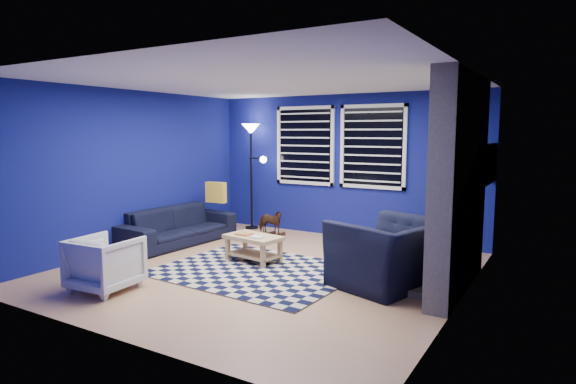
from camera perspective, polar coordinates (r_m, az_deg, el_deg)
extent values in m
plane|color=tan|center=(6.56, -2.70, -9.23)|extent=(5.00, 5.00, 0.00)
plane|color=white|center=(6.33, -2.84, 13.03)|extent=(5.00, 5.00, 0.00)
plane|color=navy|center=(8.52, 6.55, 3.06)|extent=(5.00, 0.00, 5.00)
plane|color=navy|center=(7.98, -17.94, 2.49)|extent=(0.00, 5.00, 5.00)
plane|color=navy|center=(5.38, 20.06, 0.30)|extent=(0.00, 5.00, 5.00)
cube|color=gray|center=(5.89, 19.73, 0.88)|extent=(0.26, 2.00, 2.50)
cube|color=black|center=(6.08, 18.06, -7.51)|extent=(0.04, 0.70, 0.60)
cube|color=gray|center=(6.19, 16.76, -10.18)|extent=(0.50, 1.20, 0.08)
cube|color=black|center=(8.82, 2.06, 5.52)|extent=(1.05, 0.02, 1.30)
cube|color=white|center=(8.81, 2.05, 9.94)|extent=(1.17, 0.05, 0.06)
cube|color=white|center=(8.85, 2.01, 1.11)|extent=(1.17, 0.05, 0.06)
cube|color=black|center=(8.27, 10.02, 5.31)|extent=(1.05, 0.02, 1.30)
cube|color=white|center=(8.27, 10.10, 10.02)|extent=(1.17, 0.05, 0.06)
cube|color=white|center=(8.31, 9.90, 0.61)|extent=(1.17, 0.05, 0.06)
cube|color=black|center=(7.34, 22.65, 3.08)|extent=(0.06, 1.00, 0.58)
cube|color=black|center=(7.34, 22.38, 3.10)|extent=(0.01, 0.92, 0.50)
cube|color=black|center=(6.52, -3.71, -9.29)|extent=(2.60, 2.13, 0.02)
imported|color=black|center=(8.20, -12.91, -3.93)|extent=(2.10, 0.92, 0.60)
imported|color=black|center=(5.93, 11.92, -7.15)|extent=(1.51, 1.41, 0.80)
imported|color=gray|center=(6.09, -20.83, -7.90)|extent=(0.73, 0.75, 0.64)
imported|color=#412A15|center=(8.41, -2.17, -3.56)|extent=(0.25, 0.52, 0.44)
cube|color=tan|center=(6.88, -4.11, -5.38)|extent=(0.87, 0.58, 0.05)
cube|color=tan|center=(6.94, -4.09, -7.41)|extent=(0.79, 0.50, 0.03)
cube|color=#C16A37|center=(6.91, -5.25, -4.98)|extent=(0.24, 0.19, 0.03)
cube|color=silver|center=(6.71, -3.69, -5.35)|extent=(0.20, 0.16, 0.03)
cube|color=tan|center=(6.98, -7.27, -6.83)|extent=(0.06, 0.06, 0.32)
cube|color=tan|center=(6.59, -2.54, -7.61)|extent=(0.06, 0.06, 0.32)
cube|color=tan|center=(7.26, -5.51, -6.26)|extent=(0.06, 0.06, 0.32)
cube|color=tan|center=(6.89, -0.89, -6.96)|extent=(0.06, 0.06, 0.32)
cube|color=tan|center=(7.66, 14.97, -5.39)|extent=(0.62, 0.51, 0.44)
cube|color=black|center=(7.66, 14.97, -5.39)|extent=(0.54, 0.46, 0.35)
cube|color=#ABD619|center=(7.60, 15.03, -3.43)|extent=(0.41, 0.36, 0.09)
cylinder|color=black|center=(9.33, -4.32, -4.21)|extent=(0.25, 0.25, 0.03)
cylinder|color=black|center=(9.20, -4.37, 1.46)|extent=(0.04, 0.04, 1.86)
cone|color=white|center=(9.15, -4.43, 7.46)|extent=(0.33, 0.33, 0.19)
sphere|color=white|center=(8.95, -2.94, 3.86)|extent=(0.13, 0.13, 0.13)
cube|color=gold|center=(8.63, -8.53, -0.04)|extent=(0.39, 0.15, 0.36)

